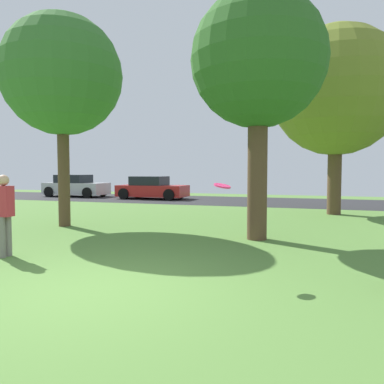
# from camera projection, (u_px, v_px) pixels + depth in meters

# --- Properties ---
(ground_plane) EXTENTS (44.00, 44.00, 0.00)m
(ground_plane) POSITION_uv_depth(u_px,v_px,m) (93.00, 290.00, 5.36)
(ground_plane) COLOR #547F38
(road_strip) EXTENTS (44.00, 6.40, 0.01)m
(road_strip) POSITION_uv_depth(u_px,v_px,m) (262.00, 202.00, 20.48)
(road_strip) COLOR #28282B
(road_strip) RESTS_ON ground_plane
(oak_tree_right) EXTENTS (4.82, 4.82, 7.05)m
(oak_tree_right) POSITION_uv_depth(u_px,v_px,m) (336.00, 91.00, 14.33)
(oak_tree_right) COLOR brown
(oak_tree_right) RESTS_ON ground_plane
(maple_tree_far) EXTENTS (3.53, 3.53, 6.24)m
(maple_tree_far) POSITION_uv_depth(u_px,v_px,m) (62.00, 76.00, 11.26)
(maple_tree_far) COLOR brown
(maple_tree_far) RESTS_ON ground_plane
(oak_tree_left) EXTENTS (3.23, 3.23, 5.91)m
(oak_tree_left) POSITION_uv_depth(u_px,v_px,m) (258.00, 62.00, 9.06)
(oak_tree_left) COLOR brown
(oak_tree_left) RESTS_ON ground_plane
(person_catcher) EXTENTS (0.32, 0.30, 1.59)m
(person_catcher) POSITION_uv_depth(u_px,v_px,m) (4.00, 212.00, 7.36)
(person_catcher) COLOR slate
(person_catcher) RESTS_ON ground_plane
(frisbee_disc) EXTENTS (0.35, 0.35, 0.09)m
(frisbee_disc) POSITION_uv_depth(u_px,v_px,m) (222.00, 186.00, 6.04)
(frisbee_disc) COLOR #EA2D6B
(parked_car_silver) EXTENTS (4.01, 1.96, 1.39)m
(parked_car_silver) POSITION_uv_depth(u_px,v_px,m) (76.00, 187.00, 24.43)
(parked_car_silver) COLOR #B7B7BC
(parked_car_silver) RESTS_ON ground_plane
(parked_car_red) EXTENTS (4.02, 2.01, 1.32)m
(parked_car_red) POSITION_uv_depth(u_px,v_px,m) (152.00, 189.00, 22.45)
(parked_car_red) COLOR #B21E1E
(parked_car_red) RESTS_ON ground_plane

